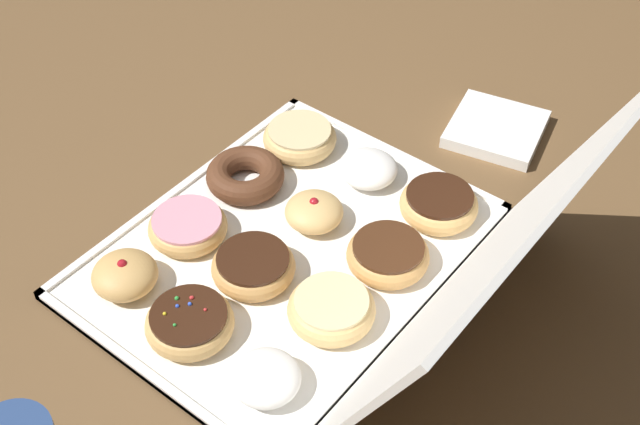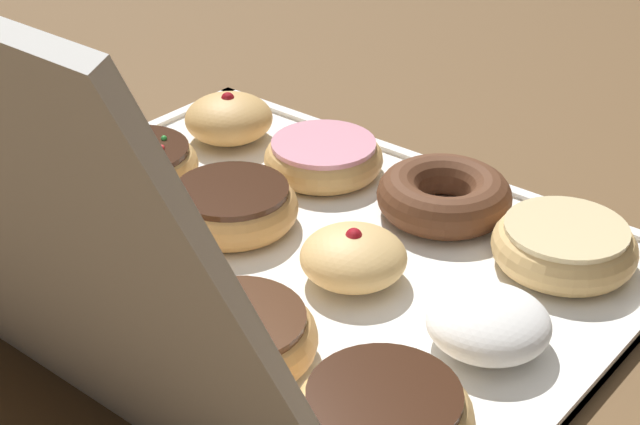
{
  "view_description": "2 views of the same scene",
  "coord_description": "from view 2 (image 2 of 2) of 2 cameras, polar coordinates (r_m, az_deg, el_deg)",
  "views": [
    {
      "loc": [
        0.62,
        0.56,
        0.9
      ],
      "look_at": [
        -0.05,
        0.02,
        0.06
      ],
      "focal_mm": 47.49,
      "sensor_mm": 36.0,
      "label": 1
    },
    {
      "loc": [
        -0.47,
        0.53,
        0.46
      ],
      "look_at": [
        -0.03,
        -0.01,
        0.06
      ],
      "focal_mm": 54.87,
      "sensor_mm": 36.0,
      "label": 2
    }
  ],
  "objects": [
    {
      "name": "pink_frosted_donut_2",
      "position": [
        0.95,
        0.21,
        3.27
      ],
      "size": [
        0.12,
        0.12,
        0.03
      ],
      "color": "tan",
      "rests_on": "donut_box"
    },
    {
      "name": "chocolate_frosted_donut_8",
      "position": [
        0.64,
        3.73,
        -11.73
      ],
      "size": [
        0.12,
        0.12,
        0.04
      ],
      "color": "tan",
      "rests_on": "donut_box"
    },
    {
      "name": "donut_box",
      "position": [
        0.84,
        -1.79,
        -2.51
      ],
      "size": [
        0.56,
        0.43,
        0.01
      ],
      "color": "white",
      "rests_on": "ground"
    },
    {
      "name": "chocolate_frosted_donut_6",
      "position": [
        0.86,
        -5.03,
        0.46
      ],
      "size": [
        0.12,
        0.12,
        0.04
      ],
      "color": "tan",
      "rests_on": "donut_box"
    },
    {
      "name": "jelly_filled_donut_3",
      "position": [
        1.02,
        -5.34,
        5.49
      ],
      "size": [
        0.09,
        0.09,
        0.05
      ],
      "color": "tan",
      "rests_on": "donut_box"
    },
    {
      "name": "jelly_filled_donut_5",
      "position": [
        0.79,
        1.93,
        -2.63
      ],
      "size": [
        0.09,
        0.09,
        0.05
      ],
      "color": "#E5B770",
      "rests_on": "donut_box"
    },
    {
      "name": "ground_plane",
      "position": [
        0.84,
        -1.78,
        -2.82
      ],
      "size": [
        3.0,
        3.0,
        0.0
      ],
      "primitive_type": "plane",
      "color": "brown"
    },
    {
      "name": "powdered_filled_donut_11",
      "position": [
        0.88,
        -17.4,
        -0.28
      ],
      "size": [
        0.09,
        0.09,
        0.04
      ],
      "color": "white",
      "rests_on": "donut_box"
    },
    {
      "name": "glazed_ring_donut_0",
      "position": [
        0.83,
        14.05,
        -1.85
      ],
      "size": [
        0.12,
        0.12,
        0.04
      ],
      "color": "#E5B770",
      "rests_on": "donut_box"
    },
    {
      "name": "glazed_ring_donut_10",
      "position": [
        0.78,
        -11.46,
        -3.43
      ],
      "size": [
        0.12,
        0.12,
        0.04
      ],
      "color": "#E5B770",
      "rests_on": "donut_box"
    },
    {
      "name": "sprinkle_donut_7",
      "position": [
        0.95,
        -10.48,
        2.86
      ],
      "size": [
        0.12,
        0.12,
        0.04
      ],
      "color": "tan",
      "rests_on": "donut_box"
    },
    {
      "name": "chocolate_cake_ring_donut_1",
      "position": [
        0.88,
        7.25,
        0.99
      ],
      "size": [
        0.12,
        0.12,
        0.04
      ],
      "color": "#59331E",
      "rests_on": "donut_box"
    },
    {
      "name": "chocolate_frosted_donut_9",
      "position": [
        0.71,
        -4.9,
        -7.22
      ],
      "size": [
        0.12,
        0.12,
        0.04
      ],
      "color": "tan",
      "rests_on": "donut_box"
    },
    {
      "name": "powdered_filled_donut_4",
      "position": [
        0.73,
        9.79,
        -6.35
      ],
      "size": [
        0.09,
        0.09,
        0.04
      ],
      "color": "white",
      "rests_on": "donut_box"
    }
  ]
}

